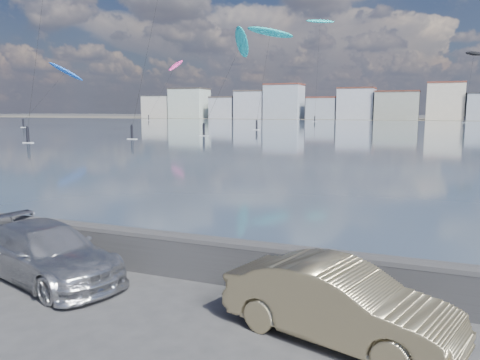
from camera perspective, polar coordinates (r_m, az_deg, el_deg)
name	(u,v)px	position (r m, az deg, el deg)	size (l,w,h in m)	color
ground	(110,324)	(9.38, -15.54, -16.57)	(700.00, 700.00, 0.00)	#333335
bay_water	(398,130)	(98.41, 18.75, 5.85)	(500.00, 177.00, 0.00)	#2E3B54
far_shore_strip	(414,119)	(206.80, 20.42, 6.97)	(500.00, 60.00, 0.00)	#4C473D
seawall	(180,253)	(11.28, -7.27, -8.80)	(400.00, 0.36, 1.08)	#28282B
far_buildings	(417,104)	(192.75, 20.80, 8.66)	(240.79, 13.26, 14.60)	beige
car_silver	(47,252)	(11.87, -22.52, -8.16)	(1.82, 4.49, 1.30)	silver
car_champagne	(339,303)	(8.44, 11.95, -14.41)	(1.41, 4.05, 1.34)	tan
kitesurfer_2	(270,33)	(101.85, 3.70, 17.42)	(10.01, 13.45, 21.52)	#19BFBF
kitesurfer_7	(65,72)	(125.43, -20.51, 12.20)	(8.21, 17.90, 15.96)	blue
kitesurfer_8	(241,44)	(78.88, 0.16, 16.26)	(5.34, 13.38, 17.44)	#19BFBF
kitesurfer_10	(320,22)	(161.20, 9.73, 18.41)	(9.65, 9.97, 33.16)	#19BFBF
kitesurfer_11	(474,54)	(164.82, 26.62, 13.56)	(6.21, 14.53, 22.61)	black
kitesurfer_13	(176,66)	(188.58, -7.87, 13.62)	(6.51, 19.15, 23.75)	#E5338C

